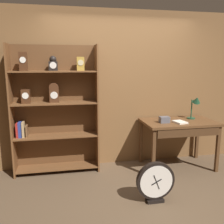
# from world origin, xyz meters

# --- Properties ---
(ground_plane) EXTENTS (10.00, 10.00, 0.00)m
(ground_plane) POSITION_xyz_m (0.00, 0.00, 0.00)
(ground_plane) COLOR brown
(back_wood_panel) EXTENTS (4.80, 0.05, 2.60)m
(back_wood_panel) POSITION_xyz_m (0.00, 1.35, 1.30)
(back_wood_panel) COLOR brown
(back_wood_panel) RESTS_ON ground
(bookshelf) EXTENTS (1.32, 0.32, 2.02)m
(bookshelf) POSITION_xyz_m (-1.11, 1.16, 1.02)
(bookshelf) COLOR brown
(bookshelf) RESTS_ON ground
(workbench) EXTENTS (1.18, 0.73, 0.80)m
(workbench) POSITION_xyz_m (0.91, 0.91, 0.71)
(workbench) COLOR brown
(workbench) RESTS_ON ground
(desk_lamp) EXTENTS (0.20, 0.21, 0.41)m
(desk_lamp) POSITION_xyz_m (1.24, 1.01, 1.07)
(desk_lamp) COLOR #1E472D
(desk_lamp) RESTS_ON workbench
(toolbox_small) EXTENTS (0.15, 0.11, 0.10)m
(toolbox_small) POSITION_xyz_m (0.62, 0.86, 0.85)
(toolbox_small) COLOR #595960
(toolbox_small) RESTS_ON workbench
(open_repair_manual) EXTENTS (0.19, 0.24, 0.02)m
(open_repair_manual) POSITION_xyz_m (0.87, 0.80, 0.81)
(open_repair_manual) COLOR silver
(open_repair_manual) RESTS_ON workbench
(round_clock_large) EXTENTS (0.49, 0.11, 0.53)m
(round_clock_large) POSITION_xyz_m (0.15, -0.04, 0.27)
(round_clock_large) COLOR black
(round_clock_large) RESTS_ON ground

